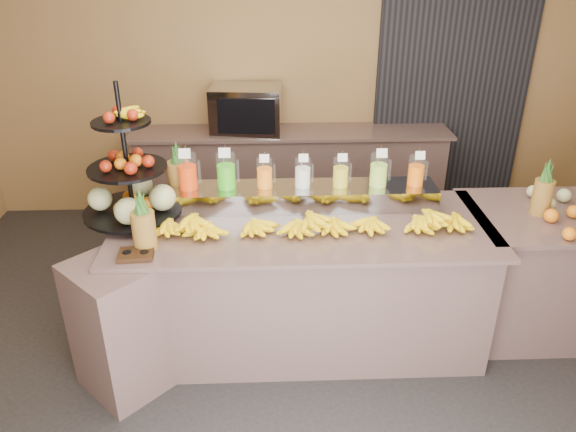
{
  "coord_description": "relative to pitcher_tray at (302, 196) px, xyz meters",
  "views": [
    {
      "loc": [
        -0.23,
        -2.95,
        2.65
      ],
      "look_at": [
        -0.1,
        0.3,
        1.0
      ],
      "focal_mm": 35.0,
      "sensor_mm": 36.0,
      "label": 1
    }
  ],
  "objects": [
    {
      "name": "ground",
      "position": [
        -0.01,
        -0.58,
        -1.01
      ],
      "size": [
        6.0,
        6.0,
        0.0
      ],
      "primitive_type": "plane",
      "color": "black",
      "rests_on": "ground"
    },
    {
      "name": "room_envelope",
      "position": [
        0.17,
        0.21,
        0.87
      ],
      "size": [
        6.04,
        5.02,
        2.82
      ],
      "color": "olive",
      "rests_on": "ground"
    },
    {
      "name": "buffet_counter",
      "position": [
        -0.13,
        -0.32,
        -0.54
      ],
      "size": [
        2.75,
        1.25,
        0.93
      ],
      "color": "gray",
      "rests_on": "ground"
    },
    {
      "name": "right_counter",
      "position": [
        1.69,
        -0.18,
        -0.54
      ],
      "size": [
        1.08,
        0.88,
        0.93
      ],
      "color": "gray",
      "rests_on": "ground"
    },
    {
      "name": "back_ledge",
      "position": [
        -0.01,
        1.67,
        -0.54
      ],
      "size": [
        3.1,
        0.55,
        0.93
      ],
      "color": "gray",
      "rests_on": "ground"
    },
    {
      "name": "pitcher_tray",
      "position": [
        0.0,
        0.0,
        0.0
      ],
      "size": [
        1.85,
        0.3,
        0.15
      ],
      "primitive_type": "cube",
      "color": "gray",
      "rests_on": "buffet_counter"
    },
    {
      "name": "juice_pitcher_orange_a",
      "position": [
        -0.78,
        -0.0,
        0.18
      ],
      "size": [
        0.13,
        0.14,
        0.32
      ],
      "color": "silver",
      "rests_on": "pitcher_tray"
    },
    {
      "name": "juice_pitcher_green",
      "position": [
        -0.52,
        -0.0,
        0.18
      ],
      "size": [
        0.13,
        0.14,
        0.32
      ],
      "color": "silver",
      "rests_on": "pitcher_tray"
    },
    {
      "name": "juice_pitcher_orange_b",
      "position": [
        -0.26,
        -0.0,
        0.17
      ],
      "size": [
        0.11,
        0.11,
        0.27
      ],
      "color": "silver",
      "rests_on": "pitcher_tray"
    },
    {
      "name": "juice_pitcher_milk",
      "position": [
        -0.0,
        -0.0,
        0.17
      ],
      "size": [
        0.11,
        0.11,
        0.27
      ],
      "color": "silver",
      "rests_on": "pitcher_tray"
    },
    {
      "name": "juice_pitcher_lemon",
      "position": [
        0.26,
        -0.0,
        0.16
      ],
      "size": [
        0.11,
        0.11,
        0.27
      ],
      "color": "silver",
      "rests_on": "pitcher_tray"
    },
    {
      "name": "juice_pitcher_lime",
      "position": [
        0.52,
        -0.0,
        0.18
      ],
      "size": [
        0.12,
        0.13,
        0.3
      ],
      "color": "silver",
      "rests_on": "pitcher_tray"
    },
    {
      "name": "juice_pitcher_orange_c",
      "position": [
        0.78,
        -0.0,
        0.17
      ],
      "size": [
        0.11,
        0.12,
        0.28
      ],
      "color": "silver",
      "rests_on": "pitcher_tray"
    },
    {
      "name": "banana_heap",
      "position": [
        0.05,
        -0.35,
        -0.01
      ],
      "size": [
        2.12,
        0.19,
        0.18
      ],
      "color": "yellow",
      "rests_on": "buffet_counter"
    },
    {
      "name": "fruit_stand",
      "position": [
        -1.1,
        -0.13,
        0.16
      ],
      "size": [
        0.83,
        0.83,
        0.92
      ],
      "rotation": [
        0.0,
        0.0,
        -0.33
      ],
      "color": "black",
      "rests_on": "buffet_counter"
    },
    {
      "name": "condiment_caddy",
      "position": [
        -1.03,
        -0.65,
        -0.06
      ],
      "size": [
        0.21,
        0.17,
        0.03
      ],
      "primitive_type": "cube",
      "rotation": [
        0.0,
        0.0,
        0.07
      ],
      "color": "black",
      "rests_on": "buffet_counter"
    },
    {
      "name": "pineapple_left_a",
      "position": [
        -0.99,
        -0.55,
        0.07
      ],
      "size": [
        0.14,
        0.14,
        0.4
      ],
      "rotation": [
        0.0,
        0.0,
        0.43
      ],
      "color": "brown",
      "rests_on": "buffet_counter"
    },
    {
      "name": "pineapple_left_b",
      "position": [
        -0.86,
        0.11,
        0.1
      ],
      "size": [
        0.16,
        0.16,
        0.46
      ],
      "rotation": [
        0.0,
        0.0,
        -0.17
      ],
      "color": "brown",
      "rests_on": "buffet_counter"
    },
    {
      "name": "right_fruit_pile",
      "position": [
        1.75,
        -0.33,
        0.0
      ],
      "size": [
        0.46,
        0.44,
        0.24
      ],
      "color": "brown",
      "rests_on": "right_counter"
    },
    {
      "name": "oven_warmer",
      "position": [
        -0.43,
        1.67,
        0.14
      ],
      "size": [
        0.7,
        0.52,
        0.44
      ],
      "primitive_type": "cube",
      "rotation": [
        0.0,
        0.0,
        -0.09
      ],
      "color": "gray",
      "rests_on": "back_ledge"
    }
  ]
}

